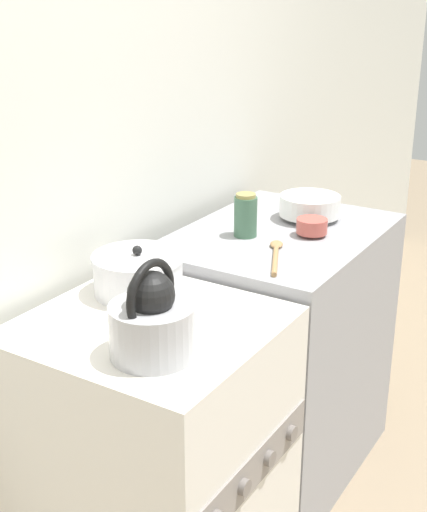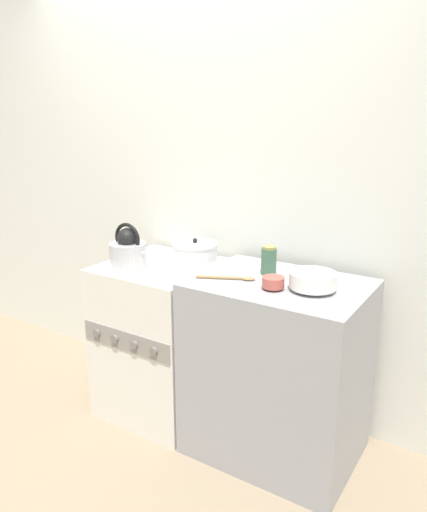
% 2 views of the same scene
% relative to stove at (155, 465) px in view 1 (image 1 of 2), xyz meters
% --- Properties ---
extents(wall_back, '(7.00, 0.06, 2.50)m').
position_rel_stove_xyz_m(wall_back, '(-0.00, 0.39, 0.80)').
color(wall_back, silver).
rests_on(wall_back, ground_plane).
extents(stove, '(0.61, 0.65, 0.90)m').
position_rel_stove_xyz_m(stove, '(0.00, 0.00, 0.00)').
color(stove, silver).
rests_on(stove, ground_plane).
extents(counter, '(0.83, 0.61, 0.93)m').
position_rel_stove_xyz_m(counter, '(0.74, -0.01, 0.02)').
color(counter, '#99999E').
rests_on(counter, ground_plane).
extents(kettle, '(0.25, 0.20, 0.24)m').
position_rel_stove_xyz_m(kettle, '(-0.14, -0.11, 0.54)').
color(kettle, '#B2B2B7').
rests_on(kettle, stove).
extents(cooking_pot, '(0.26, 0.26, 0.14)m').
position_rel_stove_xyz_m(cooking_pot, '(0.14, 0.14, 0.51)').
color(cooking_pot, silver).
rests_on(cooking_pot, stove).
extents(enamel_bowl, '(0.22, 0.22, 0.09)m').
position_rel_stove_xyz_m(enamel_bowl, '(0.91, -0.04, 0.53)').
color(enamel_bowl, white).
rests_on(enamel_bowl, counter).
extents(small_ceramic_bowl, '(0.10, 0.10, 0.06)m').
position_rel_stove_xyz_m(small_ceramic_bowl, '(0.75, -0.12, 0.52)').
color(small_ceramic_bowl, '#B75147').
rests_on(small_ceramic_bowl, counter).
extents(storage_jar, '(0.08, 0.08, 0.15)m').
position_rel_stove_xyz_m(storage_jar, '(0.63, 0.07, 0.56)').
color(storage_jar, '#3F664C').
rests_on(storage_jar, counter).
extents(wooden_spoon, '(0.27, 0.15, 0.02)m').
position_rel_stove_xyz_m(wooden_spoon, '(0.52, -0.10, 0.49)').
color(wooden_spoon, '#A37A4C').
rests_on(wooden_spoon, counter).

